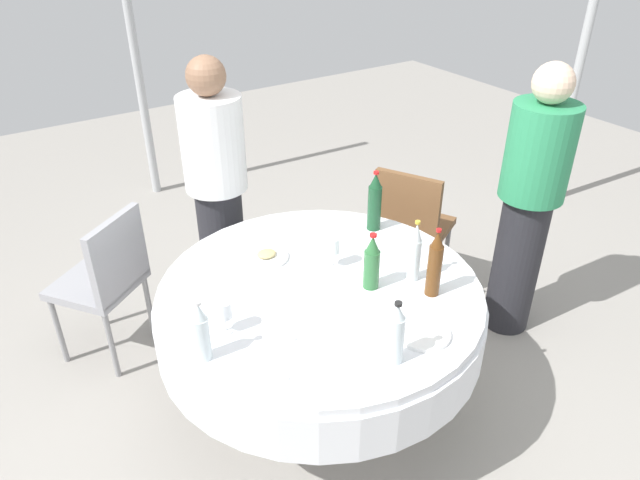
% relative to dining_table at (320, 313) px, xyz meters
% --- Properties ---
extents(ground_plane, '(10.00, 10.00, 0.00)m').
position_rel_dining_table_xyz_m(ground_plane, '(0.00, 0.00, -0.59)').
color(ground_plane, gray).
extents(dining_table, '(1.47, 1.47, 0.74)m').
position_rel_dining_table_xyz_m(dining_table, '(0.00, 0.00, 0.00)').
color(dining_table, white).
rests_on(dining_table, ground_plane).
extents(bottle_dark_green_inner, '(0.07, 0.07, 0.32)m').
position_rel_dining_table_xyz_m(bottle_dark_green_inner, '(0.52, 0.28, 0.30)').
color(bottle_dark_green_inner, '#194728').
rests_on(bottle_dark_green_inner, dining_table).
extents(bottle_clear_mid, '(0.06, 0.06, 0.26)m').
position_rel_dining_table_xyz_m(bottle_clear_mid, '(-0.61, -0.14, 0.27)').
color(bottle_clear_mid, silver).
rests_on(bottle_clear_mid, dining_table).
extents(bottle_clear_north, '(0.06, 0.06, 0.27)m').
position_rel_dining_table_xyz_m(bottle_clear_north, '(-0.03, -0.54, 0.27)').
color(bottle_clear_north, silver).
rests_on(bottle_clear_north, dining_table).
extents(bottle_brown_near, '(0.06, 0.06, 0.32)m').
position_rel_dining_table_xyz_m(bottle_brown_near, '(0.38, -0.31, 0.30)').
color(bottle_brown_near, '#593314').
rests_on(bottle_brown_near, dining_table).
extents(bottle_clear_south, '(0.06, 0.06, 0.30)m').
position_rel_dining_table_xyz_m(bottle_clear_south, '(0.38, -0.18, 0.28)').
color(bottle_clear_south, silver).
rests_on(bottle_clear_south, dining_table).
extents(bottle_green_rear, '(0.07, 0.07, 0.27)m').
position_rel_dining_table_xyz_m(bottle_green_rear, '(0.19, -0.12, 0.27)').
color(bottle_green_rear, '#2D6B38').
rests_on(bottle_green_rear, dining_table).
extents(wine_glass_near, '(0.06, 0.06, 0.14)m').
position_rel_dining_table_xyz_m(wine_glass_near, '(-0.48, -0.04, 0.24)').
color(wine_glass_near, white).
rests_on(wine_glass_near, dining_table).
extents(wine_glass_south, '(0.06, 0.06, 0.15)m').
position_rel_dining_table_xyz_m(wine_glass_south, '(0.14, 0.11, 0.25)').
color(wine_glass_south, white).
rests_on(wine_glass_south, dining_table).
extents(plate_outer, '(0.21, 0.21, 0.02)m').
position_rel_dining_table_xyz_m(plate_outer, '(0.16, -0.50, 0.15)').
color(plate_outer, white).
rests_on(plate_outer, dining_table).
extents(plate_front, '(0.20, 0.20, 0.04)m').
position_rel_dining_table_xyz_m(plate_front, '(-0.08, 0.33, 0.16)').
color(plate_front, white).
rests_on(plate_front, dining_table).
extents(knife_mid, '(0.10, 0.17, 0.00)m').
position_rel_dining_table_xyz_m(knife_mid, '(-0.32, -0.17, 0.15)').
color(knife_mid, silver).
rests_on(knife_mid, dining_table).
extents(spoon_north, '(0.16, 0.12, 0.00)m').
position_rel_dining_table_xyz_m(spoon_north, '(0.03, -0.03, 0.15)').
color(spoon_north, silver).
rests_on(spoon_north, dining_table).
extents(knife_near, '(0.14, 0.14, 0.00)m').
position_rel_dining_table_xyz_m(knife_near, '(-0.47, -0.35, 0.15)').
color(knife_near, silver).
rests_on(knife_near, dining_table).
extents(person_inner, '(0.34, 0.34, 1.56)m').
position_rel_dining_table_xyz_m(person_inner, '(1.30, -0.06, 0.22)').
color(person_inner, '#26262B').
rests_on(person_inner, ground_plane).
extents(person_mid, '(0.34, 0.34, 1.55)m').
position_rel_dining_table_xyz_m(person_mid, '(-0.03, 0.98, 0.22)').
color(person_mid, '#26262B').
rests_on(person_mid, ground_plane).
extents(chair_rear, '(0.54, 0.54, 0.87)m').
position_rel_dining_table_xyz_m(chair_rear, '(1.00, 0.51, -0.08)').
color(chair_rear, brown).
rests_on(chair_rear, ground_plane).
extents(chair_left, '(0.56, 0.56, 0.87)m').
position_rel_dining_table_xyz_m(chair_left, '(-0.70, 0.95, -0.08)').
color(chair_left, '#99999E').
rests_on(chair_left, ground_plane).
extents(tent_pole_main, '(0.07, 0.07, 2.52)m').
position_rel_dining_table_xyz_m(tent_pole_main, '(0.17, 2.83, 0.66)').
color(tent_pole_main, '#B2B5B7').
rests_on(tent_pole_main, ground_plane).
extents(tent_pole_secondary, '(0.07, 0.07, 2.51)m').
position_rel_dining_table_xyz_m(tent_pole_secondary, '(2.87, 0.84, 0.66)').
color(tent_pole_secondary, '#B2B5B7').
rests_on(tent_pole_secondary, ground_plane).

